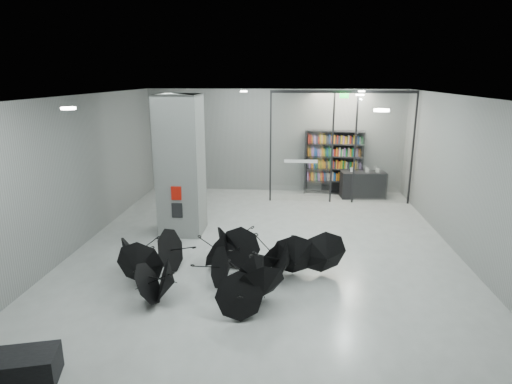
# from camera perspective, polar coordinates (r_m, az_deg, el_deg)

# --- Properties ---
(room) EXTENTS (14.00, 14.02, 4.01)m
(room) POSITION_cam_1_polar(r_m,az_deg,el_deg) (9.98, 1.03, 5.72)
(room) COLOR gray
(room) RESTS_ON ground
(column) EXTENTS (1.20, 1.20, 4.00)m
(column) POSITION_cam_1_polar(r_m,az_deg,el_deg) (12.47, -9.95, 3.48)
(column) COLOR slate
(column) RESTS_ON ground
(fire_cabinet) EXTENTS (0.28, 0.04, 0.38)m
(fire_cabinet) POSITION_cam_1_polar(r_m,az_deg,el_deg) (12.04, -10.54, -0.16)
(fire_cabinet) COLOR #A50A07
(fire_cabinet) RESTS_ON column
(info_panel) EXTENTS (0.30, 0.03, 0.42)m
(info_panel) POSITION_cam_1_polar(r_m,az_deg,el_deg) (12.18, -10.43, -2.43)
(info_panel) COLOR black
(info_panel) RESTS_ON column
(exit_sign) EXTENTS (0.30, 0.06, 0.15)m
(exit_sign) POSITION_cam_1_polar(r_m,az_deg,el_deg) (15.24, 11.62, 12.39)
(exit_sign) COLOR #0CE533
(exit_sign) RESTS_ON room
(glass_partition) EXTENTS (5.06, 0.08, 4.00)m
(glass_partition) POSITION_cam_1_polar(r_m,az_deg,el_deg) (15.59, 11.19, 6.41)
(glass_partition) COLOR silver
(glass_partition) RESTS_ON ground
(bench) EXTENTS (1.56, 0.98, 0.46)m
(bench) POSITION_cam_1_polar(r_m,az_deg,el_deg) (7.88, -30.18, -19.76)
(bench) COLOR black
(bench) RESTS_ON ground
(bookshelf) EXTENTS (2.28, 0.78, 2.46)m
(bookshelf) POSITION_cam_1_polar(r_m,az_deg,el_deg) (16.97, 10.31, 3.89)
(bookshelf) COLOR black
(bookshelf) RESTS_ON ground
(shop_counter) EXTENTS (1.71, 0.80, 0.99)m
(shop_counter) POSITION_cam_1_polar(r_m,az_deg,el_deg) (16.74, 14.01, 0.95)
(shop_counter) COLOR black
(shop_counter) RESTS_ON ground
(umbrella_cluster) EXTENTS (5.87, 3.69, 1.31)m
(umbrella_cluster) POSITION_cam_1_polar(r_m,az_deg,el_deg) (9.70, -3.65, -10.31)
(umbrella_cluster) COLOR black
(umbrella_cluster) RESTS_ON ground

